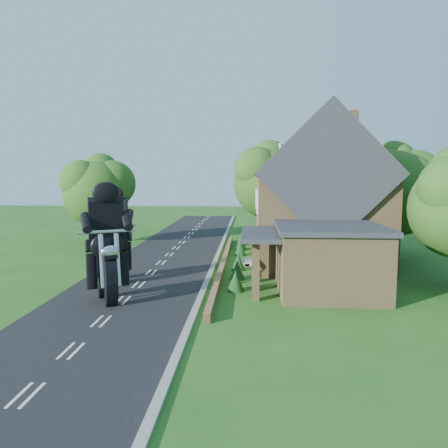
# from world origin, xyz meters

# --- Properties ---
(ground) EXTENTS (120.00, 120.00, 0.00)m
(ground) POSITION_xyz_m (0.00, 0.00, 0.00)
(ground) COLOR #225317
(ground) RESTS_ON ground
(road) EXTENTS (7.00, 80.00, 0.02)m
(road) POSITION_xyz_m (0.00, 0.00, 0.01)
(road) COLOR black
(road) RESTS_ON ground
(kerb) EXTENTS (0.30, 80.00, 0.12)m
(kerb) POSITION_xyz_m (3.65, 0.00, 0.06)
(kerb) COLOR gray
(kerb) RESTS_ON ground
(garden_wall) EXTENTS (0.30, 22.00, 0.40)m
(garden_wall) POSITION_xyz_m (4.30, 5.00, 0.20)
(garden_wall) COLOR #97794D
(garden_wall) RESTS_ON ground
(house) EXTENTS (9.54, 8.64, 10.24)m
(house) POSITION_xyz_m (10.49, 6.00, 4.34)
(house) COLOR #97794D
(house) RESTS_ON ground
(annex) EXTENTS (7.05, 5.94, 3.44)m
(annex) POSITION_xyz_m (9.87, -0.80, 1.77)
(annex) COLOR #97794D
(annex) RESTS_ON ground
(tree_house_right) EXTENTS (6.51, 6.00, 8.40)m
(tree_house_right) POSITION_xyz_m (16.65, 8.62, 5.19)
(tree_house_right) COLOR black
(tree_house_right) RESTS_ON ground
(tree_behind_house) EXTENTS (7.81, 7.20, 10.08)m
(tree_behind_house) POSITION_xyz_m (14.18, 16.14, 6.23)
(tree_behind_house) COLOR black
(tree_behind_house) RESTS_ON ground
(tree_behind_left) EXTENTS (6.94, 6.40, 9.16)m
(tree_behind_left) POSITION_xyz_m (8.16, 17.13, 5.73)
(tree_behind_left) COLOR black
(tree_behind_left) RESTS_ON ground
(tree_far_road) EXTENTS (6.08, 5.60, 7.84)m
(tree_far_road) POSITION_xyz_m (-6.86, 14.11, 4.84)
(tree_far_road) COLOR black
(tree_far_road) RESTS_ON ground
(shrub_a) EXTENTS (0.90, 0.90, 1.10)m
(shrub_a) POSITION_xyz_m (5.30, -1.00, 0.55)
(shrub_a) COLOR #113614
(shrub_a) RESTS_ON ground
(shrub_b) EXTENTS (0.90, 0.90, 1.10)m
(shrub_b) POSITION_xyz_m (5.30, 1.50, 0.55)
(shrub_b) COLOR #113614
(shrub_b) RESTS_ON ground
(shrub_c) EXTENTS (0.90, 0.90, 1.10)m
(shrub_c) POSITION_xyz_m (5.30, 4.00, 0.55)
(shrub_c) COLOR #113614
(shrub_c) RESTS_ON ground
(shrub_d) EXTENTS (0.90, 0.90, 1.10)m
(shrub_d) POSITION_xyz_m (5.30, 9.00, 0.55)
(shrub_d) COLOR #113614
(shrub_d) RESTS_ON ground
(shrub_e) EXTENTS (0.90, 0.90, 1.10)m
(shrub_e) POSITION_xyz_m (5.30, 11.50, 0.55)
(shrub_e) COLOR #113614
(shrub_e) RESTS_ON ground
(shrub_f) EXTENTS (0.90, 0.90, 1.10)m
(shrub_f) POSITION_xyz_m (5.30, 14.00, 0.55)
(shrub_f) COLOR #113614
(shrub_f) RESTS_ON ground
(motorcycle_lead) EXTENTS (1.28, 1.80, 1.68)m
(motorcycle_lead) POSITION_xyz_m (-0.60, -3.29, 0.84)
(motorcycle_lead) COLOR black
(motorcycle_lead) RESTS_ON ground
(motorcycle_follow) EXTENTS (0.48, 1.74, 1.61)m
(motorcycle_follow) POSITION_xyz_m (-1.43, 0.61, 0.80)
(motorcycle_follow) COLOR black
(motorcycle_follow) RESTS_ON ground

